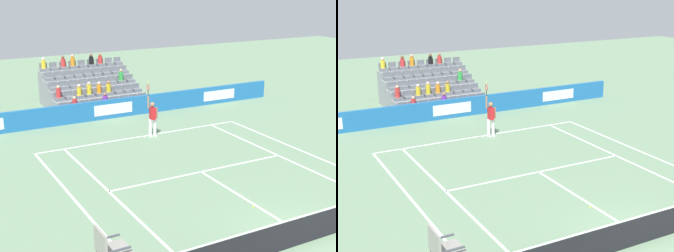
% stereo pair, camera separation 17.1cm
% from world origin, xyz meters
% --- Properties ---
extents(ground_plane, '(80.00, 80.00, 0.00)m').
position_xyz_m(ground_plane, '(0.00, 0.00, 0.00)').
color(ground_plane, gray).
extents(line_baseline, '(10.97, 0.10, 0.01)m').
position_xyz_m(line_baseline, '(0.00, -11.89, 0.00)').
color(line_baseline, white).
rests_on(line_baseline, ground).
extents(line_service, '(8.23, 0.10, 0.01)m').
position_xyz_m(line_service, '(0.00, -6.40, 0.00)').
color(line_service, white).
rests_on(line_service, ground).
extents(line_centre_service, '(0.10, 6.40, 0.01)m').
position_xyz_m(line_centre_service, '(0.00, -3.20, 0.00)').
color(line_centre_service, white).
rests_on(line_centre_service, ground).
extents(line_singles_sideline_left, '(0.10, 11.89, 0.01)m').
position_xyz_m(line_singles_sideline_left, '(4.12, -5.95, 0.00)').
color(line_singles_sideline_left, white).
rests_on(line_singles_sideline_left, ground).
extents(line_singles_sideline_right, '(0.10, 11.89, 0.01)m').
position_xyz_m(line_singles_sideline_right, '(-4.12, -5.95, 0.00)').
color(line_singles_sideline_right, white).
rests_on(line_singles_sideline_right, ground).
extents(line_doubles_sideline_left, '(0.10, 11.89, 0.01)m').
position_xyz_m(line_doubles_sideline_left, '(5.49, -5.95, 0.00)').
color(line_doubles_sideline_left, white).
rests_on(line_doubles_sideline_left, ground).
extents(line_doubles_sideline_right, '(0.10, 11.89, 0.01)m').
position_xyz_m(line_doubles_sideline_right, '(-5.49, -5.95, 0.00)').
color(line_doubles_sideline_right, white).
rests_on(line_doubles_sideline_right, ground).
extents(line_centre_mark, '(0.10, 0.20, 0.01)m').
position_xyz_m(line_centre_mark, '(0.00, -11.79, 0.00)').
color(line_centre_mark, white).
rests_on(line_centre_mark, ground).
extents(sponsor_barrier, '(21.67, 0.22, 1.09)m').
position_xyz_m(sponsor_barrier, '(0.00, -15.79, 0.54)').
color(sponsor_barrier, '#1E66AD').
rests_on(sponsor_barrier, ground).
extents(tennis_net, '(11.97, 0.10, 1.07)m').
position_xyz_m(tennis_net, '(0.00, 0.00, 0.49)').
color(tennis_net, '#33383D').
rests_on(tennis_net, ground).
extents(tennis_player, '(0.53, 0.37, 2.85)m').
position_xyz_m(tennis_player, '(-0.41, -11.64, 0.99)').
color(tennis_player, white).
rests_on(tennis_player, ground).
extents(stadium_stand, '(5.58, 4.75, 3.03)m').
position_xyz_m(stadium_stand, '(0.01, -19.36, 0.82)').
color(stadium_stand, gray).
rests_on(stadium_stand, ground).
extents(loose_tennis_ball, '(0.07, 0.07, 0.07)m').
position_xyz_m(loose_tennis_ball, '(0.19, -2.68, 0.03)').
color(loose_tennis_ball, '#D1E533').
rests_on(loose_tennis_ball, ground).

